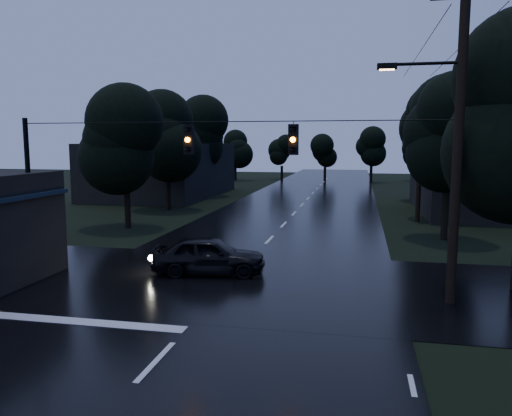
% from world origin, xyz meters
% --- Properties ---
extents(main_road, '(12.00, 120.00, 0.02)m').
position_xyz_m(main_road, '(0.00, 30.00, 0.00)').
color(main_road, black).
rests_on(main_road, ground).
extents(cross_street, '(60.00, 9.00, 0.02)m').
position_xyz_m(cross_street, '(0.00, 12.00, 0.00)').
color(cross_street, black).
rests_on(cross_street, ground).
extents(building_far_right, '(10.00, 14.00, 4.40)m').
position_xyz_m(building_far_right, '(14.00, 34.00, 2.20)').
color(building_far_right, black).
rests_on(building_far_right, ground).
extents(building_far_left, '(10.00, 16.00, 5.00)m').
position_xyz_m(building_far_left, '(-14.00, 40.00, 2.50)').
color(building_far_left, black).
rests_on(building_far_left, ground).
extents(utility_pole_main, '(3.50, 0.30, 10.00)m').
position_xyz_m(utility_pole_main, '(7.41, 11.00, 5.26)').
color(utility_pole_main, black).
rests_on(utility_pole_main, ground).
extents(utility_pole_far, '(2.00, 0.30, 7.50)m').
position_xyz_m(utility_pole_far, '(8.30, 28.00, 3.88)').
color(utility_pole_far, black).
rests_on(utility_pole_far, ground).
extents(anchor_pole_left, '(0.18, 0.18, 6.00)m').
position_xyz_m(anchor_pole_left, '(-7.50, 11.00, 3.00)').
color(anchor_pole_left, black).
rests_on(anchor_pole_left, ground).
extents(span_signals, '(15.00, 0.37, 1.12)m').
position_xyz_m(span_signals, '(0.56, 10.99, 5.24)').
color(span_signals, black).
rests_on(span_signals, ground).
extents(tree_left_a, '(3.92, 3.92, 8.26)m').
position_xyz_m(tree_left_a, '(-9.00, 22.00, 5.24)').
color(tree_left_a, black).
rests_on(tree_left_a, ground).
extents(tree_left_b, '(4.20, 4.20, 8.85)m').
position_xyz_m(tree_left_b, '(-9.60, 30.00, 5.62)').
color(tree_left_b, black).
rests_on(tree_left_b, ground).
extents(tree_left_c, '(4.48, 4.48, 9.44)m').
position_xyz_m(tree_left_c, '(-10.20, 40.00, 5.99)').
color(tree_left_c, black).
rests_on(tree_left_c, ground).
extents(tree_right_a, '(4.20, 4.20, 8.85)m').
position_xyz_m(tree_right_a, '(9.00, 22.00, 5.62)').
color(tree_right_a, black).
rests_on(tree_right_a, ground).
extents(tree_right_b, '(4.48, 4.48, 9.44)m').
position_xyz_m(tree_right_b, '(9.60, 30.00, 5.99)').
color(tree_right_b, black).
rests_on(tree_right_b, ground).
extents(tree_right_c, '(4.76, 4.76, 10.03)m').
position_xyz_m(tree_right_c, '(10.20, 40.00, 6.37)').
color(tree_right_c, black).
rests_on(tree_right_c, ground).
extents(car, '(4.59, 2.44, 1.49)m').
position_xyz_m(car, '(-1.11, 12.87, 0.74)').
color(car, black).
rests_on(car, ground).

